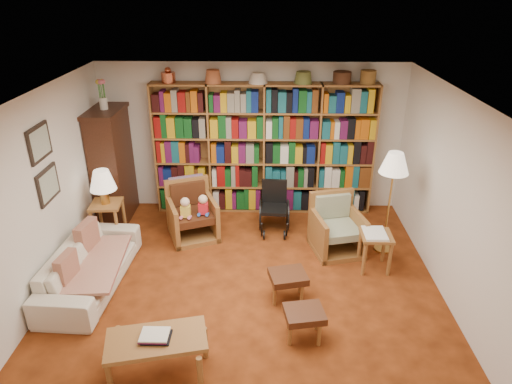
{
  "coord_description": "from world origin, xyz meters",
  "views": [
    {
      "loc": [
        0.22,
        -4.82,
        3.67
      ],
      "look_at": [
        0.1,
        0.6,
        1.14
      ],
      "focal_mm": 32.0,
      "sensor_mm": 36.0,
      "label": 1
    }
  ],
  "objects_px": {
    "footstool_b": "(304,316)",
    "armchair_sage": "(336,229)",
    "footstool_a": "(288,278)",
    "sofa": "(90,266)",
    "floor_lamp": "(394,167)",
    "armchair_leather": "(194,213)",
    "coffee_table": "(157,342)",
    "side_table_lamp": "(107,213)",
    "side_table_papers": "(376,241)",
    "wheelchair": "(274,208)"
  },
  "relations": [
    {
      "from": "sofa",
      "to": "side_table_lamp",
      "type": "xyz_separation_m",
      "value": [
        -0.1,
        1.11,
        0.2
      ]
    },
    {
      "from": "wheelchair",
      "to": "side_table_papers",
      "type": "bearing_deg",
      "value": -38.1
    },
    {
      "from": "sofa",
      "to": "footstool_a",
      "type": "relative_size",
      "value": 3.7
    },
    {
      "from": "sofa",
      "to": "floor_lamp",
      "type": "height_order",
      "value": "floor_lamp"
    },
    {
      "from": "armchair_leather",
      "to": "floor_lamp",
      "type": "distance_m",
      "value": 3.07
    },
    {
      "from": "armchair_leather",
      "to": "footstool_b",
      "type": "relative_size",
      "value": 1.96
    },
    {
      "from": "side_table_lamp",
      "to": "wheelchair",
      "type": "bearing_deg",
      "value": 9.31
    },
    {
      "from": "wheelchair",
      "to": "coffee_table",
      "type": "distance_m",
      "value": 3.22
    },
    {
      "from": "wheelchair",
      "to": "footstool_b",
      "type": "relative_size",
      "value": 1.68
    },
    {
      "from": "armchair_sage",
      "to": "side_table_papers",
      "type": "bearing_deg",
      "value": -49.34
    },
    {
      "from": "footstool_b",
      "to": "coffee_table",
      "type": "relative_size",
      "value": 0.45
    },
    {
      "from": "sofa",
      "to": "floor_lamp",
      "type": "distance_m",
      "value": 4.28
    },
    {
      "from": "footstool_a",
      "to": "footstool_b",
      "type": "height_order",
      "value": "footstool_a"
    },
    {
      "from": "armchair_sage",
      "to": "floor_lamp",
      "type": "distance_m",
      "value": 1.23
    },
    {
      "from": "armchair_sage",
      "to": "footstool_b",
      "type": "xyz_separation_m",
      "value": [
        -0.62,
        -1.91,
        -0.02
      ]
    },
    {
      "from": "sofa",
      "to": "floor_lamp",
      "type": "xyz_separation_m",
      "value": [
        4.05,
        0.93,
        1.05
      ]
    },
    {
      "from": "sofa",
      "to": "side_table_papers",
      "type": "height_order",
      "value": "side_table_papers"
    },
    {
      "from": "sofa",
      "to": "footstool_b",
      "type": "xyz_separation_m",
      "value": [
        2.72,
        -0.93,
        0.02
      ]
    },
    {
      "from": "side_table_lamp",
      "to": "coffee_table",
      "type": "xyz_separation_m",
      "value": [
        1.3,
        -2.57,
        -0.1
      ]
    },
    {
      "from": "armchair_leather",
      "to": "armchair_sage",
      "type": "xyz_separation_m",
      "value": [
        2.17,
        -0.37,
        -0.04
      ]
    },
    {
      "from": "side_table_lamp",
      "to": "wheelchair",
      "type": "distance_m",
      "value": 2.56
    },
    {
      "from": "footstool_b",
      "to": "armchair_sage",
      "type": "bearing_deg",
      "value": 72.09
    },
    {
      "from": "wheelchair",
      "to": "coffee_table",
      "type": "height_order",
      "value": "wheelchair"
    },
    {
      "from": "side_table_papers",
      "to": "floor_lamp",
      "type": "bearing_deg",
      "value": 61.8
    },
    {
      "from": "side_table_papers",
      "to": "footstool_b",
      "type": "xyz_separation_m",
      "value": [
        -1.07,
        -1.38,
        -0.14
      ]
    },
    {
      "from": "sofa",
      "to": "floor_lamp",
      "type": "relative_size",
      "value": 1.24
    },
    {
      "from": "sofa",
      "to": "side_table_papers",
      "type": "bearing_deg",
      "value": -80.29
    },
    {
      "from": "sofa",
      "to": "side_table_lamp",
      "type": "relative_size",
      "value": 2.98
    },
    {
      "from": "wheelchair",
      "to": "floor_lamp",
      "type": "bearing_deg",
      "value": -20.09
    },
    {
      "from": "sofa",
      "to": "wheelchair",
      "type": "height_order",
      "value": "wheelchair"
    },
    {
      "from": "side_table_lamp",
      "to": "wheelchair",
      "type": "relative_size",
      "value": 0.79
    },
    {
      "from": "armchair_leather",
      "to": "coffee_table",
      "type": "bearing_deg",
      "value": -89.17
    },
    {
      "from": "coffee_table",
      "to": "sofa",
      "type": "bearing_deg",
      "value": 129.44
    },
    {
      "from": "side_table_lamp",
      "to": "coffee_table",
      "type": "bearing_deg",
      "value": -63.13
    },
    {
      "from": "armchair_sage",
      "to": "side_table_lamp",
      "type": "bearing_deg",
      "value": 177.82
    },
    {
      "from": "footstool_b",
      "to": "floor_lamp",
      "type": "bearing_deg",
      "value": 54.48
    },
    {
      "from": "side_table_lamp",
      "to": "side_table_papers",
      "type": "height_order",
      "value": "side_table_lamp"
    },
    {
      "from": "sofa",
      "to": "footstool_a",
      "type": "xyz_separation_m",
      "value": [
        2.57,
        -0.25,
        0.03
      ]
    },
    {
      "from": "side_table_papers",
      "to": "coffee_table",
      "type": "bearing_deg",
      "value": -143.57
    },
    {
      "from": "armchair_leather",
      "to": "armchair_sage",
      "type": "distance_m",
      "value": 2.21
    },
    {
      "from": "side_table_papers",
      "to": "footstool_a",
      "type": "xyz_separation_m",
      "value": [
        -1.22,
        -0.7,
        -0.13
      ]
    },
    {
      "from": "floor_lamp",
      "to": "coffee_table",
      "type": "relative_size",
      "value": 1.43
    },
    {
      "from": "wheelchair",
      "to": "footstool_a",
      "type": "distance_m",
      "value": 1.78
    },
    {
      "from": "sofa",
      "to": "side_table_lamp",
      "type": "bearing_deg",
      "value": 8.1
    },
    {
      "from": "armchair_sage",
      "to": "coffee_table",
      "type": "height_order",
      "value": "armchair_sage"
    },
    {
      "from": "side_table_papers",
      "to": "coffee_table",
      "type": "relative_size",
      "value": 0.53
    },
    {
      "from": "armchair_leather",
      "to": "side_table_lamp",
      "type": "bearing_deg",
      "value": -169.23
    },
    {
      "from": "coffee_table",
      "to": "wheelchair",
      "type": "bearing_deg",
      "value": 67.75
    },
    {
      "from": "side_table_papers",
      "to": "armchair_leather",
      "type": "bearing_deg",
      "value": 161.12
    },
    {
      "from": "armchair_leather",
      "to": "footstool_a",
      "type": "relative_size",
      "value": 1.84
    }
  ]
}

